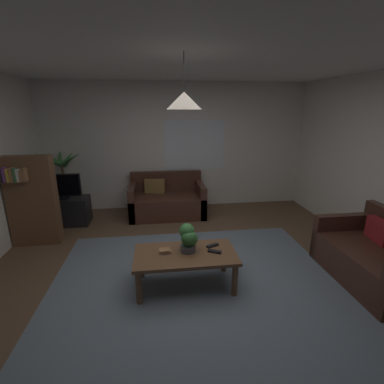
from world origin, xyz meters
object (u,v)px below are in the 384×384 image
object	(u,v)px
book_on_table_0	(165,252)
potted_palm_corner	(64,184)
pendant_lamp	(184,101)
remote_on_table_0	(212,246)
tv	(60,186)
bookshelf_corner	(32,200)
couch_under_window	(167,201)
book_on_table_1	(165,250)
tv_stand	(64,211)
potted_plant_on_table	(188,237)
coffee_table	(185,258)
remote_on_table_1	(215,252)
couch_right_side	(377,260)

from	to	relation	value
book_on_table_0	potted_palm_corner	xyz separation A→B (m)	(-1.88, 2.61, 0.20)
book_on_table_0	pendant_lamp	bearing A→B (deg)	-9.68
book_on_table_0	remote_on_table_0	bearing A→B (deg)	8.02
tv	potted_palm_corner	size ratio (longest dim) A/B	0.53
potted_palm_corner	bookshelf_corner	size ratio (longest dim) A/B	0.97
couch_under_window	remote_on_table_0	size ratio (longest dim) A/B	9.13
book_on_table_1	bookshelf_corner	distance (m)	2.42
tv_stand	bookshelf_corner	xyz separation A→B (m)	(-0.19, -0.75, 0.47)
potted_palm_corner	remote_on_table_0	bearing A→B (deg)	-45.70
potted_plant_on_table	book_on_table_0	bearing A→B (deg)	-177.78
remote_on_table_0	tv	distance (m)	3.13
couch_under_window	potted_palm_corner	bearing A→B (deg)	173.42
potted_plant_on_table	tv	world-z (taller)	tv
coffee_table	remote_on_table_1	world-z (taller)	remote_on_table_1
book_on_table_1	tv	size ratio (longest dim) A/B	0.18
couch_under_window	remote_on_table_1	size ratio (longest dim) A/B	9.13
tv	coffee_table	bearing A→B (deg)	-46.65
couch_under_window	tv	xyz separation A→B (m)	(-1.91, -0.27, 0.46)
book_on_table_0	potted_plant_on_table	xyz separation A→B (m)	(0.28, 0.01, 0.17)
tv_stand	pendant_lamp	size ratio (longest dim) A/B	1.69
remote_on_table_0	potted_plant_on_table	bearing A→B (deg)	-101.40
tv	pendant_lamp	xyz separation A→B (m)	(2.02, -2.14, 1.41)
book_on_table_0	remote_on_table_1	distance (m)	0.58
couch_right_side	book_on_table_1	size ratio (longest dim) A/B	10.75
couch_right_side	pendant_lamp	xyz separation A→B (m)	(-2.34, 0.19, 1.86)
book_on_table_1	remote_on_table_0	world-z (taller)	book_on_table_1
remote_on_table_0	bookshelf_corner	bearing A→B (deg)	-141.43
couch_right_side	book_on_table_0	distance (m)	2.60
potted_palm_corner	remote_on_table_1	bearing A→B (deg)	-47.42
book_on_table_0	remote_on_table_0	distance (m)	0.59
remote_on_table_0	potted_palm_corner	size ratio (longest dim) A/B	0.12
tv	couch_right_side	bearing A→B (deg)	-28.15
remote_on_table_1	pendant_lamp	bearing A→B (deg)	-68.16
couch_right_side	coffee_table	distance (m)	2.35
potted_plant_on_table	tv	size ratio (longest dim) A/B	0.48
tv	remote_on_table_0	bearing A→B (deg)	-40.42
book_on_table_0	tv	xyz separation A→B (m)	(-1.79, 2.10, 0.29)
couch_right_side	bookshelf_corner	xyz separation A→B (m)	(-4.55, 1.61, 0.44)
couch_under_window	bookshelf_corner	bearing A→B (deg)	-154.53
book_on_table_0	remote_on_table_0	size ratio (longest dim) A/B	0.86
book_on_table_1	tv	xyz separation A→B (m)	(-1.78, 2.10, 0.26)
book_on_table_0	tv_stand	distance (m)	2.78
book_on_table_0	bookshelf_corner	xyz separation A→B (m)	(-1.97, 1.38, 0.27)
coffee_table	potted_palm_corner	world-z (taller)	potted_palm_corner
tv_stand	bookshelf_corner	size ratio (longest dim) A/B	0.64
tv_stand	potted_palm_corner	distance (m)	0.63
coffee_table	book_on_table_0	size ratio (longest dim) A/B	8.64
couch_under_window	remote_on_table_1	bearing A→B (deg)	-79.35
book_on_table_1	couch_under_window	bearing A→B (deg)	87.03
potted_palm_corner	pendant_lamp	world-z (taller)	pendant_lamp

